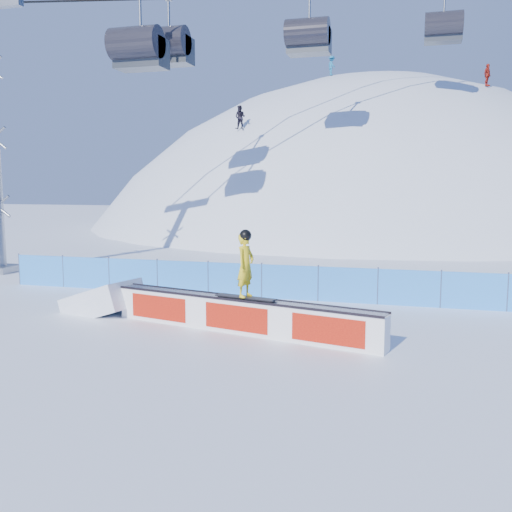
# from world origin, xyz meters

# --- Properties ---
(ground) EXTENTS (160.00, 160.00, 0.00)m
(ground) POSITION_xyz_m (0.00, 0.00, 0.00)
(ground) COLOR white
(ground) RESTS_ON ground
(snow_hill) EXTENTS (64.00, 64.00, 64.00)m
(snow_hill) POSITION_xyz_m (0.00, 42.00, -18.00)
(snow_hill) COLOR white
(snow_hill) RESTS_ON ground
(safety_fence) EXTENTS (22.05, 0.05, 1.30)m
(safety_fence) POSITION_xyz_m (0.00, 4.50, 0.60)
(safety_fence) COLOR #318EF7
(safety_fence) RESTS_ON ground
(rail_box) EXTENTS (7.95, 2.45, 0.97)m
(rail_box) POSITION_xyz_m (-0.32, -0.19, 0.48)
(rail_box) COLOR white
(rail_box) RESTS_ON ground
(snow_ramp) EXTENTS (2.69, 2.02, 1.50)m
(snow_ramp) POSITION_xyz_m (-5.21, 1.00, 0.00)
(snow_ramp) COLOR white
(snow_ramp) RESTS_ON ground
(snowboarder) EXTENTS (1.79, 0.72, 1.84)m
(snowboarder) POSITION_xyz_m (-0.18, -0.22, 1.87)
(snowboarder) COLOR black
(snowboarder) RESTS_ON rail_box
(distant_skiers) EXTENTS (23.69, 12.34, 8.10)m
(distant_skiers) POSITION_xyz_m (1.78, 31.03, 10.97)
(distant_skiers) COLOR black
(distant_skiers) RESTS_ON ground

